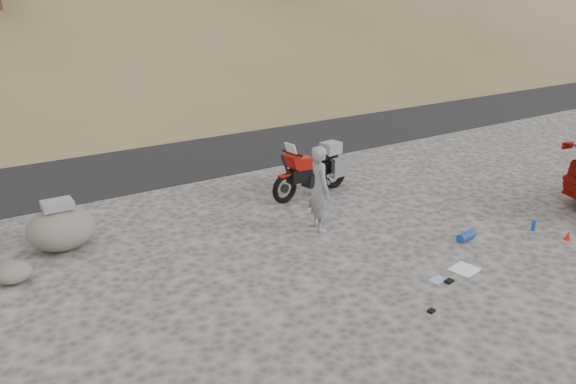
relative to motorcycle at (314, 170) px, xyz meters
name	(u,v)px	position (x,y,z in m)	size (l,w,h in m)	color
ground	(357,247)	(-1.11, -3.03, -0.63)	(140.00, 140.00, 0.00)	#413E3C
road	(180,148)	(-1.11, 5.97, -0.63)	(120.00, 7.00, 0.05)	black
motorcycle	(314,170)	(0.00, 0.00, 0.00)	(2.48, 0.93, 1.48)	black
man	(319,229)	(-1.21, -1.86, -0.63)	(0.67, 0.44, 1.85)	gray
boulder	(61,228)	(-6.04, 0.15, -0.18)	(1.52, 1.37, 1.03)	#56524A
small_rock	(14,273)	(-7.08, -0.81, -0.45)	(0.68, 0.63, 0.37)	#56524A
gear_white_cloth	(464,269)	(-0.07, -4.85, -0.62)	(0.49, 0.43, 0.02)	white
gear_blue_mat	(466,236)	(0.99, -3.99, -0.54)	(0.18, 0.18, 0.45)	navy
gear_bottle	(534,225)	(2.59, -4.44, -0.51)	(0.08, 0.08, 0.23)	navy
gear_funnel	(568,236)	(2.75, -5.13, -0.54)	(0.14, 0.14, 0.19)	red
gear_glove_a	(449,281)	(-0.67, -5.02, -0.61)	(0.15, 0.11, 0.04)	black
gear_glove_b	(431,311)	(-1.66, -5.53, -0.61)	(0.12, 0.09, 0.04)	black
gear_blue_cloth	(438,280)	(-0.78, -4.86, -0.62)	(0.29, 0.22, 0.01)	#87A1D1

